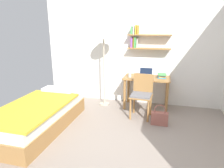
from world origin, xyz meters
The scene contains 10 objects.
ground_plane centered at (0.00, 0.00, 0.00)m, with size 5.28×5.28×0.00m, color gray.
wall_back centered at (0.01, 2.02, 1.31)m, with size 4.40×0.27×2.60m.
bed centered at (-1.46, 0.20, 0.24)m, with size 0.99×2.02×0.54m.
desk centered at (0.34, 1.70, 0.58)m, with size 1.01×0.57×0.72m.
desk_chair centered at (0.29, 1.19, 0.50)m, with size 0.45×0.44×0.88m.
standing_lamp centered at (-0.64, 1.63, 1.59)m, with size 0.43×0.43×1.78m.
laptop centered at (0.31, 1.72, 0.77)m, with size 0.31×0.23×0.21m.
water_bottle centered at (-0.03, 1.62, 0.83)m, with size 0.06×0.06×0.22m, color silver.
book_stack centered at (0.66, 1.75, 0.76)m, with size 0.19×0.25×0.09m.
handbag centered at (0.68, 0.89, 0.14)m, with size 0.32×0.12×0.41m.
Camera 1 is at (0.68, -2.69, 1.78)m, focal length 32.06 mm.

